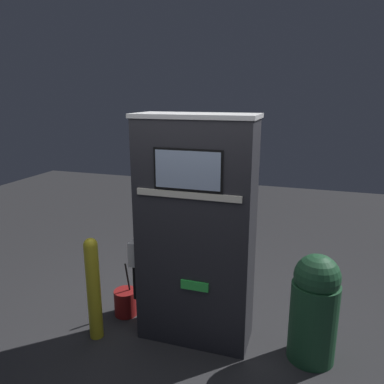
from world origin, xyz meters
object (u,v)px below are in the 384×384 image
(squeegee_bucket, at_px, (126,302))
(safety_bollard, at_px, (93,287))
(trash_bin, at_px, (314,307))
(gas_pump, at_px, (195,232))

(squeegee_bucket, bearing_deg, safety_bollard, -101.93)
(trash_bin, height_order, squeegee_bucket, trash_bin)
(gas_pump, height_order, safety_bollard, gas_pump)
(safety_bollard, relative_size, trash_bin, 1.03)
(safety_bollard, distance_m, trash_bin, 2.10)
(trash_bin, relative_size, squeegee_bucket, 1.62)
(trash_bin, distance_m, squeegee_bucket, 2.02)
(safety_bollard, xyz_separation_m, squeegee_bucket, (0.10, 0.45, -0.41))
(gas_pump, relative_size, safety_bollard, 2.09)
(gas_pump, xyz_separation_m, squeegee_bucket, (-0.85, 0.12, -0.97))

